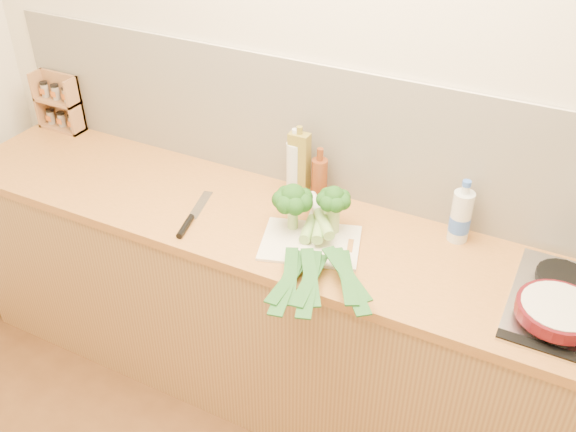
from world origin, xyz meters
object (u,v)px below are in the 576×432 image
(skillet, at_px, (559,311))
(spice_rack, at_px, (61,105))
(chopping_board, at_px, (311,243))
(chefs_knife, at_px, (189,221))

(skillet, distance_m, spice_rack, 2.36)
(chopping_board, distance_m, skillet, 0.86)
(chefs_knife, relative_size, skillet, 0.89)
(chopping_board, height_order, skillet, skillet)
(chopping_board, xyz_separation_m, chefs_knife, (-0.47, -0.09, 0.00))
(skillet, height_order, spice_rack, spice_rack)
(chopping_board, height_order, chefs_knife, chefs_knife)
(chefs_knife, xyz_separation_m, skillet, (1.33, 0.06, 0.05))
(chefs_knife, distance_m, spice_rack, 1.08)
(chopping_board, distance_m, chefs_knife, 0.48)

